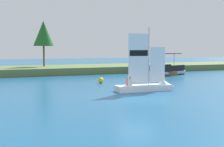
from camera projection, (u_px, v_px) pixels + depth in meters
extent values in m
plane|color=#195684|center=(137.00, 98.00, 21.17)|extent=(200.00, 200.00, 0.00)
cube|color=#5B703D|center=(49.00, 70.00, 44.22)|extent=(80.00, 10.27, 0.94)
cylinder|color=brown|center=(44.00, 56.00, 44.63)|extent=(0.25, 0.25, 2.95)
cone|color=#1E5B23|center=(44.00, 33.00, 44.38)|extent=(2.92, 2.92, 3.58)
cube|color=brown|center=(158.00, 72.00, 42.65)|extent=(1.42, 6.56, 0.54)
cube|color=white|center=(143.00, 88.00, 25.03)|extent=(4.67, 1.79, 0.47)
cone|color=white|center=(168.00, 87.00, 25.80)|extent=(1.25, 1.35, 1.25)
cylinder|color=#B7B7BC|center=(149.00, 56.00, 25.00)|extent=(0.08, 0.08, 4.62)
cube|color=white|center=(139.00, 58.00, 24.71)|extent=(1.77, 0.19, 3.87)
cube|color=black|center=(139.00, 53.00, 24.68)|extent=(1.59, 0.18, 0.46)
cube|color=white|center=(157.00, 65.00, 25.31)|extent=(1.36, 0.15, 2.86)
cylinder|color=#B7B7BC|center=(139.00, 82.00, 24.85)|extent=(1.77, 0.22, 0.06)
cube|color=silver|center=(130.00, 82.00, 24.26)|extent=(0.30, 0.22, 0.56)
sphere|color=tan|center=(130.00, 77.00, 24.23)|extent=(0.20, 0.20, 0.20)
cube|color=red|center=(129.00, 82.00, 24.89)|extent=(0.30, 0.22, 0.52)
sphere|color=tan|center=(129.00, 77.00, 24.86)|extent=(0.20, 0.20, 0.20)
cylinder|color=#B2B2B7|center=(162.00, 72.00, 41.79)|extent=(5.20, 2.35, 0.60)
cylinder|color=#B2B2B7|center=(173.00, 73.00, 40.54)|extent=(5.20, 2.35, 0.60)
cube|color=black|center=(167.00, 70.00, 41.13)|extent=(5.60, 3.94, 0.10)
cube|color=black|center=(160.00, 67.00, 41.88)|extent=(4.64, 1.74, 0.60)
cube|color=black|center=(174.00, 68.00, 40.34)|extent=(4.64, 1.74, 0.60)
cylinder|color=#B2B2B7|center=(174.00, 61.00, 42.17)|extent=(0.06, 0.06, 2.08)
cylinder|color=#B2B2B7|center=(160.00, 62.00, 39.94)|extent=(0.06, 0.06, 2.08)
cube|color=black|center=(167.00, 54.00, 40.97)|extent=(4.12, 3.22, 0.08)
sphere|color=yellow|center=(101.00, 80.00, 30.96)|extent=(0.55, 0.55, 0.55)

